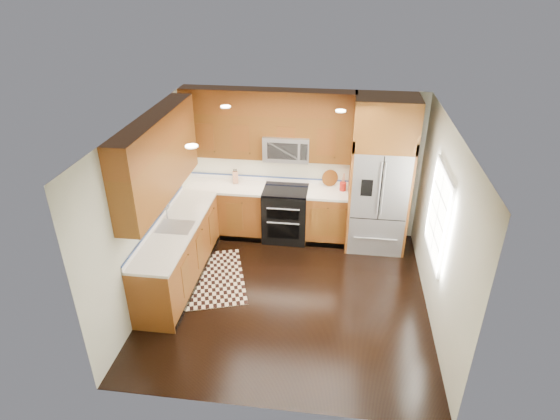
# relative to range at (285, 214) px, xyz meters

# --- Properties ---
(ground) EXTENTS (4.00, 4.00, 0.00)m
(ground) POSITION_rel_range_xyz_m (0.25, -1.67, -0.47)
(ground) COLOR black
(ground) RESTS_ON ground
(wall_back) EXTENTS (4.00, 0.02, 2.60)m
(wall_back) POSITION_rel_range_xyz_m (0.25, 0.33, 0.83)
(wall_back) COLOR beige
(wall_back) RESTS_ON ground
(wall_left) EXTENTS (0.02, 4.00, 2.60)m
(wall_left) POSITION_rel_range_xyz_m (-1.75, -1.67, 0.83)
(wall_left) COLOR beige
(wall_left) RESTS_ON ground
(wall_right) EXTENTS (0.02, 4.00, 2.60)m
(wall_right) POSITION_rel_range_xyz_m (2.25, -1.67, 0.83)
(wall_right) COLOR beige
(wall_right) RESTS_ON ground
(window) EXTENTS (0.04, 1.10, 1.30)m
(window) POSITION_rel_range_xyz_m (2.23, -1.47, 0.93)
(window) COLOR white
(window) RESTS_ON ground
(base_cabinets) EXTENTS (2.85, 3.00, 0.90)m
(base_cabinets) POSITION_rel_range_xyz_m (-0.98, -0.77, -0.02)
(base_cabinets) COLOR brown
(base_cabinets) RESTS_ON ground
(countertop) EXTENTS (2.86, 3.01, 0.04)m
(countertop) POSITION_rel_range_xyz_m (-0.84, -0.65, 0.45)
(countertop) COLOR white
(countertop) RESTS_ON base_cabinets
(upper_cabinets) EXTENTS (2.85, 3.00, 1.15)m
(upper_cabinets) POSITION_rel_range_xyz_m (-0.90, -0.58, 1.56)
(upper_cabinets) COLOR brown
(upper_cabinets) RESTS_ON ground
(range) EXTENTS (0.76, 0.67, 0.95)m
(range) POSITION_rel_range_xyz_m (0.00, 0.00, 0.00)
(range) COLOR black
(range) RESTS_ON ground
(microwave) EXTENTS (0.76, 0.40, 0.42)m
(microwave) POSITION_rel_range_xyz_m (-0.00, 0.13, 1.19)
(microwave) COLOR #B2B2B7
(microwave) RESTS_ON ground
(refrigerator) EXTENTS (0.98, 0.75, 2.60)m
(refrigerator) POSITION_rel_range_xyz_m (1.55, -0.04, 0.83)
(refrigerator) COLOR #B2B2B7
(refrigerator) RESTS_ON ground
(sink_faucet) EXTENTS (0.54, 0.44, 0.37)m
(sink_faucet) POSITION_rel_range_xyz_m (-1.48, -1.44, 0.52)
(sink_faucet) COLOR #B2B2B7
(sink_faucet) RESTS_ON countertop
(rug) EXTENTS (1.29, 1.68, 0.01)m
(rug) POSITION_rel_range_xyz_m (-0.95, -1.37, -0.46)
(rug) COLOR black
(rug) RESTS_ON ground
(knife_block) EXTENTS (0.12, 0.15, 0.26)m
(knife_block) POSITION_rel_range_xyz_m (-0.91, 0.18, 0.58)
(knife_block) COLOR #A47050
(knife_block) RESTS_ON countertop
(utensil_crock) EXTENTS (0.14, 0.14, 0.31)m
(utensil_crock) POSITION_rel_range_xyz_m (0.97, 0.10, 0.58)
(utensil_crock) COLOR #9F1A13
(utensil_crock) RESTS_ON countertop
(cutting_board) EXTENTS (0.38, 0.38, 0.02)m
(cutting_board) POSITION_rel_range_xyz_m (0.74, 0.27, 0.48)
(cutting_board) COLOR brown
(cutting_board) RESTS_ON countertop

